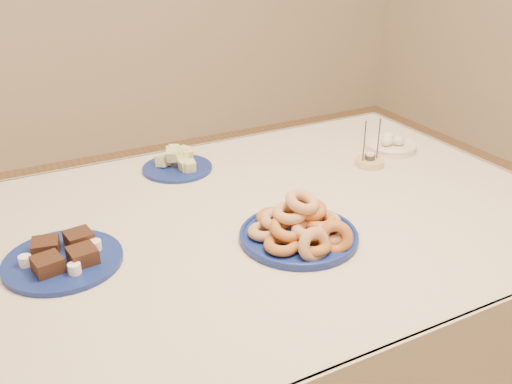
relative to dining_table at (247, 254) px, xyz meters
The scene contains 6 objects.
dining_table is the anchor object (origin of this frame).
donut_platter 0.22m from the dining_table, 66.95° to the right, with size 0.31×0.31×0.13m.
melon_plate 0.41m from the dining_table, 96.37° to the left, with size 0.28×0.28×0.07m.
brownie_plate 0.47m from the dining_table, behind, with size 0.31×0.31×0.05m.
candle_holder 0.53m from the dining_table, 15.02° to the left, with size 0.10×0.10×0.15m.
egg_bowl 0.68m from the dining_table, 17.62° to the left, with size 0.19×0.19×0.06m.
Camera 1 is at (-0.58, -1.15, 1.46)m, focal length 40.00 mm.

